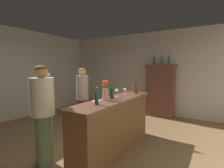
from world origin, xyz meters
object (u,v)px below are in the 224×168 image
Objects in this scene: flower_arrangement at (106,91)px; cheese_plate at (96,101)px; wine_bottle_syrah at (112,91)px; wine_bottle_chardonnay at (136,87)px; display_bottle_center at (169,60)px; patron_by_cabinet at (82,96)px; display_bottle_left at (154,60)px; wine_glass_front at (125,90)px; display_cabinet at (160,90)px; wine_glass_mid at (117,91)px; wine_bottle_merlot at (97,97)px; bar_counter at (114,124)px; display_bottle_midleft at (162,60)px; patron_tall at (47,103)px; patron_redhead at (43,112)px.

cheese_plate is at bearing -111.15° from flower_arrangement.
wine_bottle_syrah is 0.91× the size of wine_bottle_chardonnay.
display_bottle_center reaches higher than patron_by_cabinet.
wine_glass_front is at bearing -89.26° from display_bottle_left.
patron_by_cabinet is at bearing -119.94° from display_cabinet.
wine_glass_mid is 2.58m from display_bottle_left.
wine_glass_front is at bearing 95.80° from wine_bottle_merlot.
flower_arrangement reaches higher than wine_glass_mid.
wine_glass_mid is at bearing 111.41° from bar_counter.
display_bottle_midleft is at bearing 0.00° from display_cabinet.
wine_bottle_syrah is at bearing -14.77° from patron_tall.
wine_glass_front is (-0.20, -2.12, 0.22)m from display_cabinet.
wine_bottle_merlot reaches higher than wine_glass_mid.
flower_arrangement is 1.34m from patron_by_cabinet.
wine_bottle_chardonnay is 1.05m from flower_arrangement.
wine_bottle_merlot is at bearing -81.58° from wine_glass_mid.
wine_glass_mid is (-0.18, -0.57, -0.04)m from wine_bottle_chardonnay.
display_bottle_midleft is 0.95× the size of display_bottle_center.
wine_bottle_chardonnay is at bearing 72.44° from wine_glass_mid.
display_bottle_left is at bearing 91.09° from flower_arrangement.
display_cabinet is 1.09× the size of patron_tall.
display_bottle_left is 2.72m from patron_by_cabinet.
bar_counter is at bearing -87.22° from display_bottle_left.
wine_bottle_syrah is at bearing -93.50° from display_cabinet.
bar_counter is at bearing -92.03° from display_cabinet.
patron_tall is (-1.26, -1.14, -0.24)m from wine_glass_front.
bar_counter is 0.86m from wine_bottle_merlot.
display_bottle_center reaches higher than patron_redhead.
wine_bottle_chardonnay is (0.05, 1.44, 0.02)m from wine_bottle_merlot.
patron_redhead is (-0.77, -1.94, -0.25)m from wine_bottle_chardonnay.
patron_redhead is (-0.62, -1.10, -0.24)m from wine_bottle_syrah.
wine_bottle_chardonnay is 2.38× the size of wine_glass_front.
wine_bottle_merlot is 1.42m from patron_tall.
wine_bottle_chardonnay is 2.00m from patron_tall.
wine_glass_mid is 1.04× the size of cheese_plate.
display_bottle_left is (-0.21, 1.90, 0.70)m from wine_bottle_chardonnay.
flower_arrangement is 1.37m from patron_tall.
display_bottle_left is (0.02, 3.13, 0.84)m from cheese_plate.
flower_arrangement is 2.44× the size of cheese_plate.
patron_redhead is at bearing -101.91° from display_bottle_midleft.
wine_bottle_syrah is 0.81× the size of flower_arrangement.
patron_by_cabinet is at bearing 150.69° from flower_arrangement.
display_bottle_center is 0.21× the size of patron_tall.
wine_bottle_merlot is 1.44m from wine_bottle_chardonnay.
patron_tall reaches higher than wine_glass_front.
bar_counter is 1.33× the size of display_cabinet.
cheese_plate is at bearing -94.85° from display_bottle_midleft.
wine_glass_front is (-0.12, 1.22, -0.03)m from wine_bottle_merlot.
patron_by_cabinet is at bearing -120.26° from display_bottle_midleft.
display_bottle_left is at bearing 104.06° from patron_by_cabinet.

